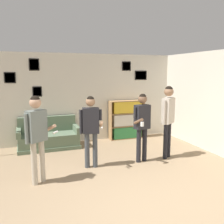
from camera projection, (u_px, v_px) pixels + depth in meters
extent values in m
plane|color=#937A5B|center=(150.00, 216.00, 3.77)|extent=(20.00, 20.00, 0.00)
cube|color=silver|center=(82.00, 98.00, 7.69)|extent=(8.38, 0.06, 2.70)
cube|color=black|center=(37.00, 92.00, 7.17)|extent=(0.26, 0.02, 0.29)
cube|color=gray|center=(37.00, 92.00, 7.17)|extent=(0.21, 0.01, 0.25)
cube|color=black|center=(34.00, 65.00, 7.03)|extent=(0.28, 0.02, 0.34)
cube|color=gray|center=(34.00, 65.00, 7.03)|extent=(0.24, 0.01, 0.29)
cube|color=black|center=(126.00, 66.00, 7.98)|extent=(0.30, 0.02, 0.29)
cube|color=beige|center=(126.00, 66.00, 7.98)|extent=(0.25, 0.01, 0.25)
cube|color=black|center=(10.00, 78.00, 6.87)|extent=(0.30, 0.02, 0.30)
cube|color=gray|center=(10.00, 78.00, 6.87)|extent=(0.26, 0.01, 0.26)
cube|color=black|center=(141.00, 75.00, 8.20)|extent=(0.42, 0.02, 0.30)
cube|color=gray|center=(141.00, 75.00, 8.19)|extent=(0.37, 0.01, 0.25)
cube|color=silver|center=(212.00, 102.00, 6.61)|extent=(0.06, 6.82, 2.70)
cube|color=#5B7056|center=(49.00, 146.00, 7.10)|extent=(1.70, 0.80, 0.10)
cube|color=#5B7056|center=(49.00, 139.00, 7.07)|extent=(1.64, 0.74, 0.32)
cube|color=#5B7056|center=(47.00, 124.00, 7.31)|extent=(1.64, 0.14, 0.45)
cube|color=#5B7056|center=(19.00, 133.00, 6.76)|extent=(0.12, 0.74, 0.18)
cube|color=#5B7056|center=(76.00, 129.00, 7.29)|extent=(0.12, 0.74, 0.18)
cube|color=#A87F51|center=(110.00, 121.00, 7.88)|extent=(0.02, 0.30, 1.24)
cube|color=#A87F51|center=(142.00, 118.00, 8.26)|extent=(0.02, 0.30, 1.24)
cube|color=#A87F51|center=(125.00, 119.00, 8.21)|extent=(1.15, 0.01, 1.24)
cube|color=#A87F51|center=(126.00, 138.00, 8.17)|extent=(1.11, 0.30, 0.02)
cube|color=#A87F51|center=(127.00, 101.00, 7.97)|extent=(1.11, 0.30, 0.02)
cube|color=#A87F51|center=(127.00, 126.00, 8.11)|extent=(1.11, 0.30, 0.02)
cube|color=#A87F51|center=(127.00, 113.00, 8.04)|extent=(1.11, 0.30, 0.02)
cube|color=#338447|center=(127.00, 132.00, 8.13)|extent=(0.95, 0.26, 0.36)
cube|color=beige|center=(127.00, 120.00, 8.06)|extent=(0.95, 0.26, 0.36)
cube|color=gold|center=(127.00, 107.00, 8.00)|extent=(0.95, 0.26, 0.36)
cylinder|color=#B7AD99|center=(34.00, 164.00, 4.76)|extent=(0.11, 0.11, 0.84)
cylinder|color=#B7AD99|center=(42.00, 161.00, 4.90)|extent=(0.11, 0.11, 0.84)
cube|color=slate|center=(36.00, 126.00, 4.71)|extent=(0.41, 0.36, 0.60)
sphere|color=tan|center=(35.00, 103.00, 4.64)|extent=(0.22, 0.22, 0.22)
sphere|color=black|center=(35.00, 101.00, 4.64)|extent=(0.19, 0.19, 0.19)
cylinder|color=slate|center=(45.00, 117.00, 4.86)|extent=(0.07, 0.07, 0.25)
cylinder|color=tan|center=(50.00, 128.00, 4.80)|extent=(0.22, 0.29, 0.19)
cylinder|color=white|center=(55.00, 132.00, 4.73)|extent=(0.10, 0.14, 0.09)
cylinder|color=slate|center=(26.00, 129.00, 4.55)|extent=(0.07, 0.07, 0.56)
cylinder|color=#3D4247|center=(87.00, 150.00, 5.62)|extent=(0.11, 0.11, 0.80)
cylinder|color=#3D4247|center=(95.00, 150.00, 5.65)|extent=(0.11, 0.11, 0.80)
cube|color=#232328|center=(91.00, 121.00, 5.52)|extent=(0.39, 0.27, 0.57)
sphere|color=#997051|center=(90.00, 102.00, 5.45)|extent=(0.21, 0.21, 0.21)
sphere|color=black|center=(90.00, 100.00, 5.45)|extent=(0.18, 0.18, 0.18)
cylinder|color=#232328|center=(100.00, 115.00, 5.53)|extent=(0.07, 0.07, 0.24)
cylinder|color=#997051|center=(101.00, 124.00, 5.43)|extent=(0.12, 0.30, 0.18)
cylinder|color=white|center=(102.00, 128.00, 5.31)|extent=(0.06, 0.15, 0.09)
cylinder|color=#232328|center=(81.00, 122.00, 5.49)|extent=(0.07, 0.07, 0.53)
cylinder|color=black|center=(139.00, 146.00, 5.96)|extent=(0.11, 0.11, 0.81)
cylinder|color=black|center=(145.00, 145.00, 6.05)|extent=(0.11, 0.11, 0.81)
cube|color=#232328|center=(142.00, 117.00, 5.89)|extent=(0.39, 0.27, 0.57)
sphere|color=brown|center=(143.00, 99.00, 5.82)|extent=(0.21, 0.21, 0.21)
sphere|color=black|center=(143.00, 97.00, 5.82)|extent=(0.18, 0.18, 0.18)
cylinder|color=#232328|center=(149.00, 117.00, 6.01)|extent=(0.07, 0.07, 0.54)
cylinder|color=#232328|center=(135.00, 112.00, 5.76)|extent=(0.07, 0.07, 0.24)
cylinder|color=brown|center=(138.00, 121.00, 5.68)|extent=(0.12, 0.30, 0.18)
cylinder|color=white|center=(142.00, 124.00, 5.57)|extent=(0.08, 0.08, 0.10)
cylinder|color=black|center=(165.00, 141.00, 6.19)|extent=(0.11, 0.11, 0.89)
cylinder|color=black|center=(169.00, 140.00, 6.33)|extent=(0.11, 0.11, 0.89)
cube|color=#BCB2A3|center=(168.00, 111.00, 6.14)|extent=(0.41, 0.37, 0.63)
sphere|color=#997051|center=(169.00, 92.00, 6.07)|extent=(0.23, 0.23, 0.23)
sphere|color=black|center=(169.00, 90.00, 6.06)|extent=(0.20, 0.20, 0.20)
cylinder|color=#BCB2A3|center=(172.00, 110.00, 6.31)|extent=(0.07, 0.07, 0.59)
cylinder|color=#BCB2A3|center=(164.00, 113.00, 5.98)|extent=(0.07, 0.07, 0.59)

